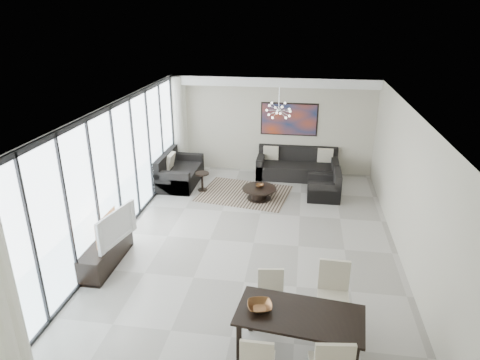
% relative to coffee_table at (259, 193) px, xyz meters
% --- Properties ---
extents(room_shell, '(6.00, 9.00, 2.90)m').
position_rel_coffee_table_xyz_m(room_shell, '(0.59, -2.30, 1.27)').
color(room_shell, '#A8A39B').
rests_on(room_shell, ground).
extents(window_wall, '(0.37, 8.95, 2.90)m').
position_rel_coffee_table_xyz_m(window_wall, '(-2.73, -2.30, 1.29)').
color(window_wall, silver).
rests_on(window_wall, floor).
extents(soffit, '(5.98, 0.40, 0.26)m').
position_rel_coffee_table_xyz_m(soffit, '(0.13, 2.00, 2.59)').
color(soffit, white).
rests_on(soffit, room_shell).
extents(painting, '(1.68, 0.04, 0.98)m').
position_rel_coffee_table_xyz_m(painting, '(0.63, 2.17, 1.47)').
color(painting, '#AA3917').
rests_on(painting, room_shell).
extents(chandelier, '(0.66, 0.66, 0.71)m').
position_rel_coffee_table_xyz_m(chandelier, '(0.43, 0.20, 2.17)').
color(chandelier, silver).
rests_on(chandelier, room_shell).
extents(rug, '(2.59, 2.14, 0.01)m').
position_rel_coffee_table_xyz_m(rug, '(-0.43, 0.29, -0.17)').
color(rug, black).
rests_on(rug, floor).
extents(coffee_table, '(0.91, 0.91, 0.32)m').
position_rel_coffee_table_xyz_m(coffee_table, '(0.00, 0.00, 0.00)').
color(coffee_table, black).
rests_on(coffee_table, floor).
extents(bowl_coffee, '(0.27, 0.27, 0.07)m').
position_rel_coffee_table_xyz_m(bowl_coffee, '(-0.00, 0.07, 0.17)').
color(bowl_coffee, brown).
rests_on(bowl_coffee, coffee_table).
extents(sofa_main, '(2.36, 0.97, 0.86)m').
position_rel_coffee_table_xyz_m(sofa_main, '(0.94, 1.77, 0.11)').
color(sofa_main, black).
rests_on(sofa_main, floor).
extents(loveseat, '(1.00, 1.78, 0.89)m').
position_rel_coffee_table_xyz_m(loveseat, '(-2.42, 0.75, 0.12)').
color(loveseat, black).
rests_on(loveseat, floor).
extents(armchair, '(0.85, 0.90, 0.75)m').
position_rel_coffee_table_xyz_m(armchair, '(1.72, 0.35, 0.08)').
color(armchair, black).
rests_on(armchair, floor).
extents(side_table, '(0.38, 0.38, 0.52)m').
position_rel_coffee_table_xyz_m(side_table, '(-1.62, 0.34, 0.17)').
color(side_table, black).
rests_on(side_table, floor).
extents(tv_console, '(0.45, 1.60, 0.50)m').
position_rel_coffee_table_xyz_m(tv_console, '(-2.63, -3.53, 0.07)').
color(tv_console, black).
rests_on(tv_console, floor).
extents(television, '(0.39, 1.16, 0.66)m').
position_rel_coffee_table_xyz_m(television, '(-2.47, -3.48, 0.65)').
color(television, gray).
rests_on(television, tv_console).
extents(dining_table, '(1.86, 1.08, 0.74)m').
position_rel_coffee_table_xyz_m(dining_table, '(1.14, -5.40, 0.47)').
color(dining_table, black).
rests_on(dining_table, floor).
extents(dining_chair_nw, '(0.46, 0.46, 0.89)m').
position_rel_coffee_table_xyz_m(dining_chair_nw, '(0.68, -4.67, 0.33)').
color(dining_chair_nw, beige).
rests_on(dining_chair_nw, floor).
extents(dining_chair_ne, '(0.49, 0.49, 1.05)m').
position_rel_coffee_table_xyz_m(dining_chair_ne, '(1.66, -4.54, 0.43)').
color(dining_chair_ne, beige).
rests_on(dining_chair_ne, floor).
extents(bowl_dining, '(0.42, 0.42, 0.09)m').
position_rel_coffee_table_xyz_m(bowl_dining, '(0.58, -5.37, 0.60)').
color(bowl_dining, brown).
rests_on(bowl_dining, dining_table).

